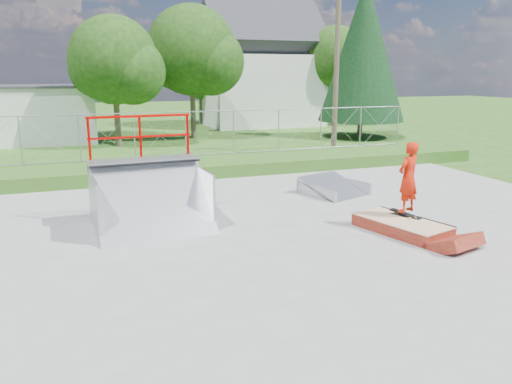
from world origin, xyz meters
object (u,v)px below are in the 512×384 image
flat_bank_ramp (334,187)px  grind_box (401,227)px  quarter_pipe (151,176)px  skater (408,180)px

flat_bank_ramp → grind_box: bearing=-113.5°
grind_box → quarter_pipe: (-5.58, 2.35, 1.19)m
quarter_pipe → skater: (5.87, -2.10, -0.12)m
quarter_pipe → skater: size_ratio=1.58×
grind_box → skater: size_ratio=1.44×
grind_box → flat_bank_ramp: size_ratio=1.40×
grind_box → skater: skater is taller
grind_box → quarter_pipe: bearing=142.1°
grind_box → flat_bank_ramp: flat_bank_ramp is taller
grind_box → flat_bank_ramp: bearing=69.5°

